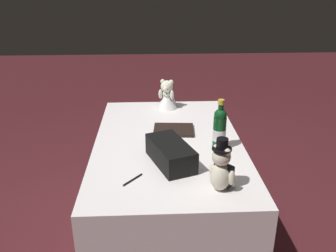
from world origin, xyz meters
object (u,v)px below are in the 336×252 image
teddy_bear_bride (167,95)px  champagne_bottle (220,128)px  signing_pen (132,180)px  gift_case_black (171,153)px  teddy_bear_groom (222,169)px  guestbook (174,130)px

teddy_bear_bride → champagne_bottle: champagne_bottle is taller
signing_pen → gift_case_black: (0.17, -0.20, 0.06)m
champagne_bottle → gift_case_black: 0.34m
teddy_bear_groom → signing_pen: bearing=78.3°
teddy_bear_bride → signing_pen: (-1.07, 0.23, -0.09)m
champagne_bottle → signing_pen: size_ratio=2.66×
teddy_bear_groom → signing_pen: size_ratio=2.33×
teddy_bear_bride → gift_case_black: size_ratio=0.60×
teddy_bear_groom → champagne_bottle: size_ratio=0.88×
teddy_bear_groom → champagne_bottle: (0.43, -0.07, 0.02)m
teddy_bear_groom → champagne_bottle: 0.43m
signing_pen → gift_case_black: 0.27m
gift_case_black → signing_pen: bearing=130.6°
gift_case_black → guestbook: size_ratio=1.46×
champagne_bottle → guestbook: champagne_bottle is taller
teddy_bear_groom → signing_pen: (0.09, 0.43, -0.10)m
signing_pen → guestbook: (0.60, -0.25, 0.01)m
gift_case_black → guestbook: (0.43, -0.04, -0.05)m
signing_pen → teddy_bear_groom: bearing=-101.7°
teddy_bear_groom → teddy_bear_bride: (1.15, 0.20, -0.01)m
champagne_bottle → signing_pen: 0.61m
guestbook → champagne_bottle: bearing=-132.2°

